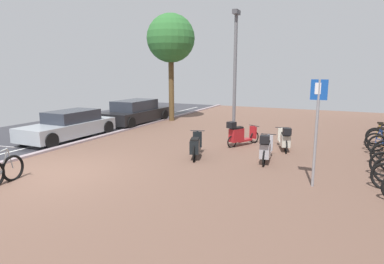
% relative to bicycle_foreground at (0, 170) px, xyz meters
% --- Properties ---
extents(ground, '(21.00, 40.00, 0.13)m').
position_rel_bicycle_foreground_xyz_m(ground, '(2.02, 1.23, -0.42)').
color(ground, '#2E2E35').
extents(bicycle_foreground, '(0.61, 1.37, 1.10)m').
position_rel_bicycle_foreground_xyz_m(bicycle_foreground, '(0.00, 0.00, 0.00)').
color(bicycle_foreground, black).
rests_on(bicycle_foreground, ground).
extents(bicycle_rack_10, '(1.36, 0.48, 0.99)m').
position_rel_bicycle_foreground_xyz_m(bicycle_rack_10, '(9.58, 9.66, -0.05)').
color(bicycle_rack_10, black).
rests_on(bicycle_rack_10, ground).
extents(scooter_near, '(1.01, 1.66, 1.04)m').
position_rel_bicycle_foreground_xyz_m(scooter_near, '(4.35, 6.96, 0.07)').
color(scooter_near, black).
rests_on(scooter_near, ground).
extents(scooter_mid, '(0.81, 1.72, 0.95)m').
position_rel_bicycle_foreground_xyz_m(scooter_mid, '(6.11, 6.98, 0.03)').
color(scooter_mid, black).
rests_on(scooter_mid, ground).
extents(scooter_far, '(0.76, 1.66, 0.87)m').
position_rel_bicycle_foreground_xyz_m(scooter_far, '(3.54, 4.58, 0.01)').
color(scooter_far, black).
rests_on(scooter_far, ground).
extents(scooter_extra, '(0.56, 1.82, 1.01)m').
position_rel_bicycle_foreground_xyz_m(scooter_extra, '(5.83, 5.02, 0.06)').
color(scooter_extra, black).
rests_on(scooter_extra, ground).
extents(parked_car_near, '(1.78, 4.35, 1.23)m').
position_rel_bicycle_foreground_xyz_m(parked_car_near, '(-2.82, 5.15, 0.19)').
color(parked_car_near, '#A2A9B0').
rests_on(parked_car_near, ground).
extents(parked_car_far, '(1.91, 4.46, 1.33)m').
position_rel_bicycle_foreground_xyz_m(parked_car_far, '(-2.66, 9.94, 0.24)').
color(parked_car_far, black).
rests_on(parked_car_far, ground).
extents(parking_sign, '(0.40, 0.07, 2.74)m').
position_rel_bicycle_foreground_xyz_m(parking_sign, '(7.44, 3.33, 1.28)').
color(parking_sign, gray).
rests_on(parking_sign, ground).
extents(lamp_post, '(0.20, 0.52, 5.37)m').
position_rel_bicycle_foreground_xyz_m(lamp_post, '(3.77, 8.02, 2.61)').
color(lamp_post, slate).
rests_on(lamp_post, ground).
extents(street_tree, '(2.78, 2.78, 6.19)m').
position_rel_bicycle_foreground_xyz_m(street_tree, '(-1.33, 11.74, 4.36)').
color(street_tree, brown).
rests_on(street_tree, ground).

